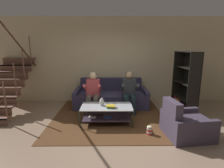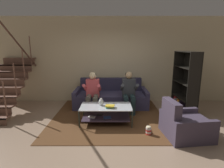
{
  "view_description": "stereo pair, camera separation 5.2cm",
  "coord_description": "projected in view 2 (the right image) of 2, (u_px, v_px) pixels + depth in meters",
  "views": [
    {
      "loc": [
        -0.14,
        -3.65,
        1.91
      ],
      "look_at": [
        -0.1,
        0.94,
        0.93
      ],
      "focal_mm": 28.0,
      "sensor_mm": 36.0,
      "label": 1
    },
    {
      "loc": [
        -0.09,
        -3.65,
        1.91
      ],
      "look_at": [
        -0.1,
        0.94,
        0.93
      ],
      "focal_mm": 28.0,
      "sensor_mm": 36.0,
      "label": 2
    }
  ],
  "objects": [
    {
      "name": "area_rug",
      "position": [
        109.0,
        114.0,
        5.03
      ],
      "size": [
        3.03,
        3.26,
        0.01
      ],
      "color": "#55351D",
      "rests_on": "ground"
    },
    {
      "name": "couch",
      "position": [
        111.0,
        97.0,
        5.74
      ],
      "size": [
        2.33,
        0.97,
        0.87
      ],
      "color": "#34314D",
      "rests_on": "ground"
    },
    {
      "name": "person_seated_right",
      "position": [
        129.0,
        91.0,
        5.1
      ],
      "size": [
        0.5,
        0.58,
        1.2
      ],
      "color": "#1D2F32",
      "rests_on": "ground"
    },
    {
      "name": "bookshelf",
      "position": [
        186.0,
        89.0,
        5.12
      ],
      "size": [
        0.39,
        1.04,
        1.79
      ],
      "color": "black",
      "rests_on": "ground"
    },
    {
      "name": "back_partition",
      "position": [
        115.0,
        60.0,
        6.07
      ],
      "size": [
        8.4,
        0.12,
        2.9
      ],
      "primitive_type": "cube",
      "color": "beige",
      "rests_on": "ground"
    },
    {
      "name": "staircase_run",
      "position": [
        10.0,
        78.0,
        5.28
      ],
      "size": [
        1.05,
        2.44,
        2.65
      ],
      "color": "brown",
      "rests_on": "ground"
    },
    {
      "name": "popcorn_tub",
      "position": [
        149.0,
        130.0,
        3.85
      ],
      "size": [
        0.12,
        0.12,
        0.2
      ],
      "color": "red",
      "rests_on": "ground"
    },
    {
      "name": "person_seated_left",
      "position": [
        93.0,
        91.0,
        5.1
      ],
      "size": [
        0.5,
        0.58,
        1.18
      ],
      "color": "#5A5549",
      "rests_on": "ground"
    },
    {
      "name": "armchair",
      "position": [
        185.0,
        125.0,
        3.75
      ],
      "size": [
        0.99,
        0.94,
        0.82
      ],
      "color": "#413749",
      "rests_on": "ground"
    },
    {
      "name": "coffee_table",
      "position": [
        106.0,
        111.0,
        4.44
      ],
      "size": [
        1.29,
        0.69,
        0.44
      ],
      "color": "#B5BBC2",
      "rests_on": "ground"
    },
    {
      "name": "vase",
      "position": [
        102.0,
        102.0,
        4.44
      ],
      "size": [
        0.13,
        0.13,
        0.19
      ],
      "color": "silver",
      "rests_on": "coffee_table"
    },
    {
      "name": "ground",
      "position": [
        116.0,
        133.0,
        3.97
      ],
      "size": [
        16.8,
        16.8,
        0.0
      ],
      "primitive_type": "plane",
      "color": "gray"
    },
    {
      "name": "book_stack",
      "position": [
        110.0,
        106.0,
        4.29
      ],
      "size": [
        0.24,
        0.21,
        0.06
      ],
      "color": "teal",
      "rests_on": "coffee_table"
    }
  ]
}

